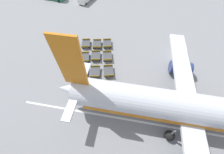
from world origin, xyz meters
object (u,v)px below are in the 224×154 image
Objects in this scene: baggage_dolly_row_mid_a_col_a at (97,44)px; baggage_dolly_row_mid_b_col_c at (109,71)px; baggage_dolly_row_near_col_c at (83,72)px; baggage_dolly_row_mid_a_col_d at (95,90)px; baggage_dolly_row_mid_a_col_c at (95,72)px; baggage_dolly_row_mid_b_col_a at (107,44)px; baggage_dolly_row_near_col_d at (81,91)px; baggage_dolly_row_near_col_a at (86,44)px; baggage_dolly_row_mid_a_col_b at (96,56)px; baggage_dolly_row_near_col_b at (85,57)px; airplane at (198,110)px; baggage_dolly_row_mid_b_col_b at (107,56)px; baggage_dolly_row_mid_b_col_d at (110,90)px.

baggage_dolly_row_mid_a_col_a and baggage_dolly_row_mid_b_col_c have the same top height.
baggage_dolly_row_near_col_c and baggage_dolly_row_mid_a_col_d have the same top height.
baggage_dolly_row_mid_b_col_a is (-7.95, 1.78, 0.00)m from baggage_dolly_row_mid_a_col_c.
baggage_dolly_row_near_col_d is 1.02× the size of baggage_dolly_row_mid_a_col_a.
baggage_dolly_row_mid_b_col_c is (-4.17, 2.07, 0.00)m from baggage_dolly_row_mid_a_col_d.
baggage_dolly_row_near_col_a and baggage_dolly_row_mid_a_col_d have the same top height.
baggage_dolly_row_mid_a_col_d is at bearing 34.87° from baggage_dolly_row_near_col_c.
baggage_dolly_row_mid_a_col_b is (-4.19, 1.98, 0.00)m from baggage_dolly_row_near_col_c.
baggage_dolly_row_mid_b_col_c is (3.37, 4.91, 0.00)m from baggage_dolly_row_near_col_b.
airplane is 18.68m from baggage_dolly_row_near_col_c.
airplane is at bearing 47.14° from baggage_dolly_row_near_col_a.
baggage_dolly_row_mid_a_col_a is (0.05, 2.40, 0.00)m from baggage_dolly_row_near_col_a.
baggage_dolly_row_near_col_a and baggage_dolly_row_near_col_b have the same top height.
baggage_dolly_row_mid_a_col_d is at bearing 20.63° from baggage_dolly_row_near_col_b.
baggage_dolly_row_near_col_c and baggage_dolly_row_mid_b_col_b have the same top height.
baggage_dolly_row_near_col_b and baggage_dolly_row_mid_b_col_b have the same top height.
airplane is 11.68× the size of baggage_dolly_row_near_col_a.
baggage_dolly_row_mid_b_col_a is 11.66m from baggage_dolly_row_mid_b_col_d.
baggage_dolly_row_near_col_c is at bearing -115.87° from airplane.
baggage_dolly_row_mid_a_col_b and baggage_dolly_row_mid_b_col_a have the same top height.
airplane is at bearing 54.69° from baggage_dolly_row_mid_b_col_c.
baggage_dolly_row_near_col_d is 2.27m from baggage_dolly_row_mid_a_col_d.
baggage_dolly_row_mid_b_col_b is (3.86, 0.25, 0.00)m from baggage_dolly_row_mid_b_col_a.
baggage_dolly_row_mid_b_col_b is at bearing 89.84° from baggage_dolly_row_mid_a_col_b.
baggage_dolly_row_near_col_c is at bearing -25.34° from baggage_dolly_row_mid_a_col_b.
baggage_dolly_row_near_col_a is 8.26m from baggage_dolly_row_mid_a_col_c.
baggage_dolly_row_near_col_c is 1.00× the size of baggage_dolly_row_mid_b_col_a.
baggage_dolly_row_near_col_a is (-15.91, -17.14, -2.98)m from airplane.
baggage_dolly_row_mid_b_col_b is 3.84m from baggage_dolly_row_mid_b_col_c.
baggage_dolly_row_near_col_d is at bearing 4.30° from baggage_dolly_row_near_col_b.
airplane is 20.72m from baggage_dolly_row_near_col_b.
baggage_dolly_row_mid_a_col_d is 2.52m from baggage_dolly_row_mid_b_col_d.
baggage_dolly_row_near_col_b is 1.00× the size of baggage_dolly_row_mid_b_col_a.
baggage_dolly_row_mid_a_col_d is 4.65m from baggage_dolly_row_mid_b_col_c.
baggage_dolly_row_near_col_a is 4.62m from baggage_dolly_row_mid_b_col_a.
baggage_dolly_row_near_col_c is at bearing -45.89° from baggage_dolly_row_mid_b_col_b.
baggage_dolly_row_near_col_c is 0.99× the size of baggage_dolly_row_mid_a_col_d.
baggage_dolly_row_near_col_d is 4.79m from baggage_dolly_row_mid_b_col_d.
baggage_dolly_row_mid_b_col_c is (3.82, 0.41, 0.00)m from baggage_dolly_row_mid_b_col_b.
baggage_dolly_row_mid_a_col_b is at bearing 169.02° from baggage_dolly_row_near_col_d.
baggage_dolly_row_mid_a_col_b is at bearing -175.22° from baggage_dolly_row_mid_a_col_d.
baggage_dolly_row_mid_a_col_a is at bearing 166.65° from baggage_dolly_row_near_col_c.
baggage_dolly_row_mid_b_col_a is 7.71m from baggage_dolly_row_mid_b_col_c.
baggage_dolly_row_near_col_d and baggage_dolly_row_mid_a_col_b have the same top height.
baggage_dolly_row_mid_a_col_a is at bearing -163.77° from baggage_dolly_row_mid_b_col_d.
airplane reaches higher than baggage_dolly_row_mid_a_col_b.
baggage_dolly_row_near_col_a and baggage_dolly_row_mid_b_col_a have the same top height.
baggage_dolly_row_mid_b_col_d is at bearing 95.28° from baggage_dolly_row_near_col_d.
baggage_dolly_row_mid_a_col_b and baggage_dolly_row_mid_a_col_c have the same top height.
baggage_dolly_row_near_col_c is 0.99× the size of baggage_dolly_row_mid_b_col_d.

